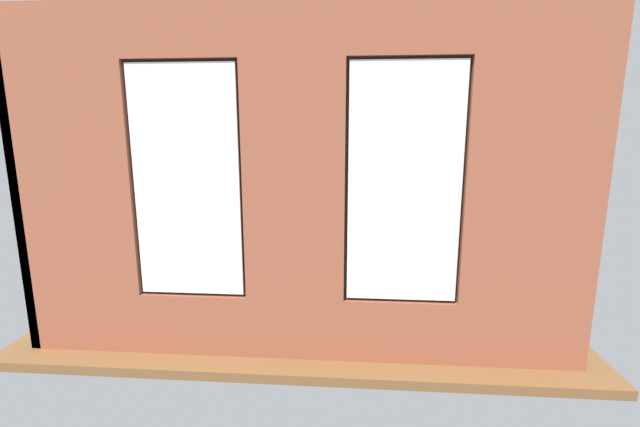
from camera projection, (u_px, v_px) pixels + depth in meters
ground_plane at (318, 272)px, 7.09m from camera, size 6.25×6.23×0.10m
brick_wall_with_windows at (294, 194)px, 4.08m from camera, size 5.65×0.30×3.43m
white_wall_right at (143, 166)px, 6.77m from camera, size 0.10×5.23×3.43m
couch_by_window at (240, 298)px, 5.04m from camera, size 1.94×0.87×0.80m
couch_left at (461, 269)px, 6.11m from camera, size 0.92×1.90×0.80m
coffee_table at (331, 249)px, 6.93m from camera, size 1.23×0.71×0.43m
cup_ceramic at (352, 241)px, 7.00m from camera, size 0.08×0.08×0.10m
candle_jar at (331, 243)px, 6.91m from camera, size 0.08×0.08×0.10m
table_plant_small at (336, 240)px, 6.78m from camera, size 0.14×0.14×0.24m
remote_silver at (308, 246)px, 6.84m from camera, size 0.12×0.17×0.02m
remote_gray at (322, 243)px, 7.01m from camera, size 0.17×0.06×0.02m
media_console at (172, 250)px, 7.21m from camera, size 1.27×0.42×0.57m
tv_flatscreen at (169, 213)px, 7.08m from camera, size 1.05×0.20×0.71m
potted_plant_near_tv at (177, 259)px, 6.07m from camera, size 0.47×0.47×0.77m
potted_plant_mid_room_small at (365, 236)px, 7.98m from camera, size 0.30×0.30×0.51m
potted_plant_between_couches at (361, 265)px, 4.90m from camera, size 0.76×0.74×1.19m
potted_plant_foreground_right at (225, 215)px, 9.17m from camera, size 0.51×0.51×0.77m
potted_plant_by_left_couch at (419, 239)px, 7.48m from camera, size 0.33×0.33×0.62m
potted_plant_corner_near_left at (436, 199)px, 8.81m from camera, size 0.90×0.89×1.45m
potted_plant_corner_far_left at (508, 300)px, 4.68m from camera, size 0.45×0.45×0.71m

